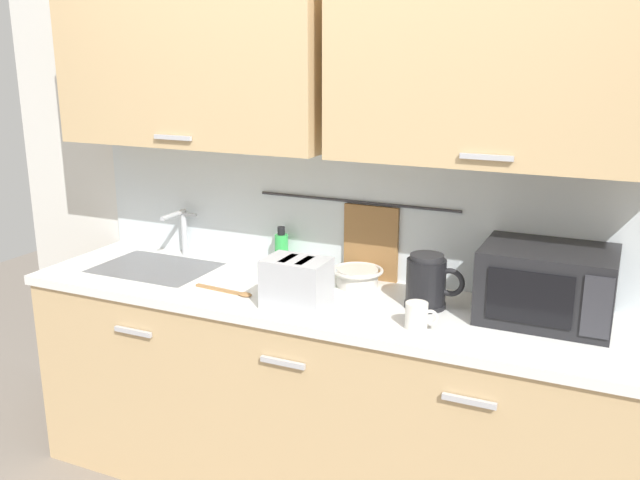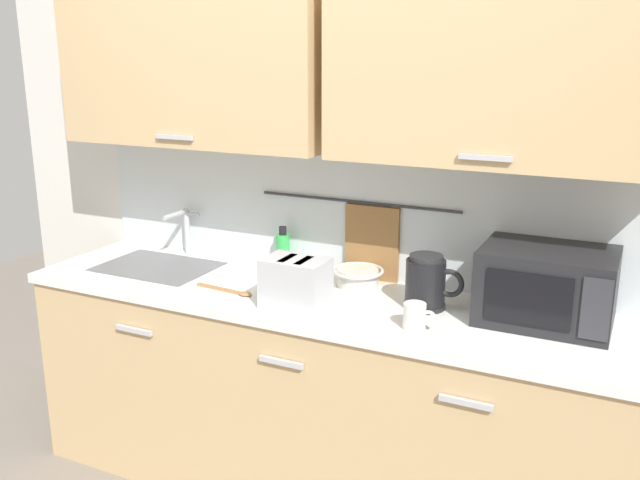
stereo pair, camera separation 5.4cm
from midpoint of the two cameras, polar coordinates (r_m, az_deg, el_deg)
counter_unit at (r=2.96m, az=0.21°, el=-12.61°), size 2.53×0.64×0.90m
back_wall_assembly at (r=2.84m, az=2.49°, el=8.80°), size 3.70×0.41×2.50m
sink_faucet at (r=3.33m, az=-10.68°, el=1.17°), size 0.09×0.17×0.22m
microwave at (r=2.61m, az=18.72°, el=-3.60°), size 0.46×0.35×0.27m
electric_kettle at (r=2.64m, az=9.33°, el=-3.47°), size 0.23×0.16×0.21m
dish_soap_bottle at (r=3.08m, az=-2.57°, el=-0.87°), size 0.06×0.06×0.20m
mug_near_sink at (r=2.95m, az=-3.07°, el=-2.41°), size 0.12×0.08×0.09m
mixing_bowl at (r=2.86m, az=3.67°, el=-3.00°), size 0.21×0.21×0.08m
toaster at (r=2.62m, az=-1.43°, el=-3.53°), size 0.26×0.17×0.19m
mug_by_kettle at (r=2.46m, az=8.47°, el=-6.23°), size 0.12×0.08×0.09m
wooden_spoon at (r=2.82m, az=-6.82°, el=-4.19°), size 0.28×0.05×0.01m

